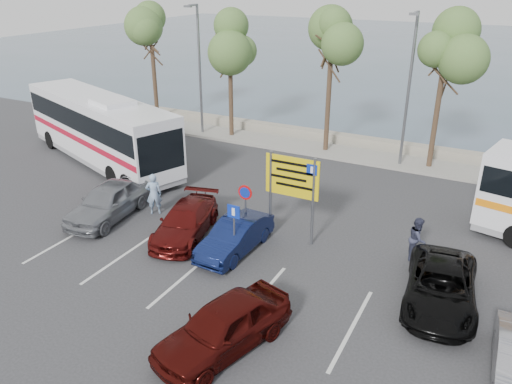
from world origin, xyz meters
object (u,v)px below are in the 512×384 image
at_px(street_lamp_right, 409,83).
at_px(car_blue, 235,236).
at_px(street_lamp_left, 199,64).
at_px(car_red, 223,326).
at_px(suv_black, 441,287).
at_px(pedestrian_near, 154,194).
at_px(car_silver_a, 108,201).
at_px(coach_bus_left, 100,131).
at_px(car_maroon, 185,222).
at_px(direction_sign, 292,183).
at_px(pedestrian_far, 418,239).

xyz_separation_m(street_lamp_right, car_blue, (-3.49, -12.17, -3.96)).
relative_size(street_lamp_left, street_lamp_right, 1.00).
xyz_separation_m(street_lamp_left, car_red, (11.91, -17.02, -3.86)).
distance_m(car_blue, suv_black, 7.49).
relative_size(street_lamp_right, pedestrian_near, 4.25).
relative_size(street_lamp_right, car_silver_a, 1.76).
distance_m(coach_bus_left, car_silver_a, 7.40).
distance_m(car_blue, car_maroon, 2.40).
bearing_deg(direction_sign, suv_black, -15.81).
bearing_deg(car_blue, street_lamp_right, 76.35).
distance_m(car_maroon, car_red, 6.93).
bearing_deg(car_maroon, direction_sign, 9.39).
distance_m(street_lamp_right, direction_sign, 10.73).
bearing_deg(car_blue, car_red, -61.33).
bearing_deg(street_lamp_left, direction_sign, -43.17).
height_order(car_silver_a, pedestrian_near, pedestrian_near).
xyz_separation_m(street_lamp_right, coach_bus_left, (-15.00, -7.02, -2.78)).
height_order(street_lamp_right, suv_black, street_lamp_right).
relative_size(car_maroon, suv_black, 0.94).
height_order(street_lamp_left, coach_bus_left, street_lamp_left).
bearing_deg(car_silver_a, suv_black, -6.10).
height_order(car_maroon, car_red, car_red).
xyz_separation_m(car_maroon, pedestrian_near, (-2.41, 1.08, 0.31)).
distance_m(street_lamp_left, pedestrian_near, 12.46).
xyz_separation_m(car_maroon, suv_black, (9.89, 0.00, 0.01)).
height_order(street_lamp_left, pedestrian_near, street_lamp_left).
bearing_deg(car_silver_a, car_maroon, -4.26).
bearing_deg(pedestrian_near, car_blue, 128.28).
bearing_deg(street_lamp_left, car_blue, -51.99).
relative_size(direction_sign, coach_bus_left, 0.28).
distance_m(car_maroon, pedestrian_far, 9.01).
relative_size(coach_bus_left, car_blue, 3.29).
height_order(street_lamp_right, direction_sign, street_lamp_right).
relative_size(direction_sign, car_blue, 0.93).
xyz_separation_m(coach_bus_left, suv_black, (19.00, -5.00, -1.17)).
xyz_separation_m(car_blue, suv_black, (7.49, 0.15, 0.01)).
relative_size(car_silver_a, car_red, 1.04).
bearing_deg(car_blue, car_silver_a, -177.38).
distance_m(direction_sign, suv_black, 6.48).
xyz_separation_m(street_lamp_right, car_red, (-1.09, -17.02, -3.86)).
bearing_deg(suv_black, coach_bus_left, 158.81).
xyz_separation_m(coach_bus_left, pedestrian_near, (6.70, -3.92, -0.88)).
xyz_separation_m(car_maroon, car_red, (4.80, -5.00, 0.11)).
distance_m(street_lamp_left, car_red, 21.13).
distance_m(street_lamp_left, coach_bus_left, 7.81).
xyz_separation_m(street_lamp_right, suv_black, (4.00, -12.02, -3.95)).
bearing_deg(street_lamp_left, suv_black, -35.26).
relative_size(street_lamp_left, car_silver_a, 1.76).
height_order(car_maroon, pedestrian_near, pedestrian_near).
bearing_deg(street_lamp_right, car_blue, -106.01).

